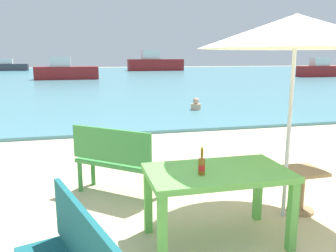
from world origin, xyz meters
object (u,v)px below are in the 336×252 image
Objects in this scene: picnic_table_green at (217,180)px; swimmer_person at (196,105)px; bench_green_left at (115,158)px; boat_ferry at (66,71)px; boat_cargo_ship at (322,70)px; beer_bottle_amber at (202,165)px; boat_tanker at (155,63)px; boat_sailboat at (10,66)px; side_table_wood at (302,184)px; patio_umbrella at (296,32)px.

picnic_table_green reaches higher than swimmer_person.
bench_green_left is 0.24× the size of boat_ferry.
picnic_table_green is at bearing -129.32° from boat_cargo_ship.
bench_green_left is (-0.69, 1.49, -0.31)m from beer_bottle_amber.
boat_sailboat is (-17.86, 4.13, -0.37)m from boat_tanker.
boat_cargo_ship reaches higher than bench_green_left.
boat_ferry is (-10.22, -15.10, -0.28)m from boat_tanker.
swimmer_person is 32.92m from boat_tanker.
bench_green_left is at bearing -102.35° from boat_tanker.
patio_umbrella is at bearing -169.71° from side_table_wood.
swimmer_person is 0.09× the size of boat_ferry.
boat_ferry is 20.69m from boat_sailboat.
bench_green_left is at bearing -86.04° from boat_ferry.
swimmer_person is at bearing 63.31° from bench_green_left.
boat_tanker reaches higher than boat_cargo_ship.
bench_green_left reaches higher than picnic_table_green.
bench_green_left is at bearing -77.84° from boat_sailboat.
boat_ferry is at bearing 93.96° from bench_green_left.
boat_cargo_ship is at bearing -4.06° from boat_ferry.
picnic_table_green is 25.48m from boat_ferry.
boat_sailboat reaches higher than beer_bottle_amber.
boat_tanker is (8.56, 39.06, 0.45)m from bench_green_left.
side_table_wood is at bearing -127.92° from boat_cargo_ship.
boat_tanker is at bearing 79.27° from picnic_table_green.
beer_bottle_amber reaches higher than swimmer_person.
side_table_wood is 29.67m from boat_cargo_ship.
boat_ferry reaches higher than swimmer_person.
side_table_wood reaches higher than swimmer_person.
boat_tanker is at bearing 80.82° from swimmer_person.
boat_tanker reaches higher than boat_ferry.
boat_cargo_ship reaches higher than picnic_table_green.
swimmer_person is at bearing -99.18° from boat_tanker.
boat_sailboat is (-12.61, 36.62, 0.38)m from swimmer_person.
boat_sailboat is at bearing 111.68° from boat_ferry.
boat_sailboat is (-11.44, 44.20, 0.27)m from side_table_wood.
picnic_table_green is 0.30× the size of boat_cargo_ship.
bench_green_left is 2.80× the size of swimmer_person.
swimmer_person is 38.73m from boat_sailboat.
picnic_table_green is at bearing 24.89° from beer_bottle_amber.
boat_cargo_ship is at bearing 50.68° from picnic_table_green.
boat_tanker is 18.24m from boat_ferry.
picnic_table_green is 0.34× the size of boat_sailboat.
beer_bottle_amber reaches higher than picnic_table_green.
picnic_table_green is 0.29× the size of boat_ferry.
picnic_table_green is at bearing -57.47° from bench_green_left.
boat_sailboat is at bearing 109.00° from swimmer_person.
boat_sailboat is (-9.99, 44.68, -0.23)m from beer_bottle_amber.
bench_green_left is at bearing -132.29° from boat_cargo_ship.
beer_bottle_amber is 1.78m from patio_umbrella.
beer_bottle_amber is 0.05× the size of boat_ferry.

